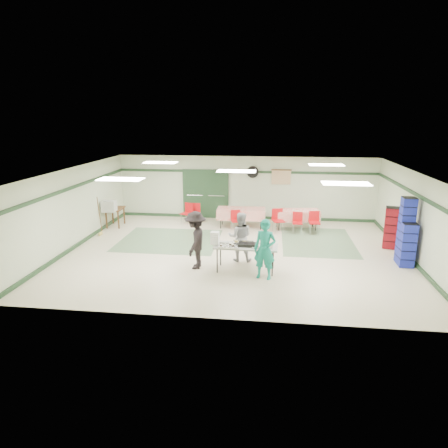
# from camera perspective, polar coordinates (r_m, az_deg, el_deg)

# --- Properties ---
(floor) EXTENTS (11.00, 11.00, 0.00)m
(floor) POSITION_cam_1_polar(r_m,az_deg,el_deg) (13.22, 1.69, -4.03)
(floor) COLOR beige
(floor) RESTS_ON ground
(ceiling) EXTENTS (11.00, 11.00, 0.00)m
(ceiling) POSITION_cam_1_polar(r_m,az_deg,el_deg) (12.58, 1.78, 7.65)
(ceiling) COLOR white
(ceiling) RESTS_ON wall_back
(wall_back) EXTENTS (11.00, 0.00, 11.00)m
(wall_back) POSITION_cam_1_polar(r_m,az_deg,el_deg) (17.23, 3.10, 5.17)
(wall_back) COLOR beige
(wall_back) RESTS_ON floor
(wall_front) EXTENTS (11.00, 0.00, 11.00)m
(wall_front) POSITION_cam_1_polar(r_m,az_deg,el_deg) (8.55, -1.01, -5.41)
(wall_front) COLOR beige
(wall_front) RESTS_ON floor
(wall_left) EXTENTS (0.00, 9.00, 9.00)m
(wall_left) POSITION_cam_1_polar(r_m,az_deg,el_deg) (14.39, -20.65, 2.18)
(wall_left) COLOR beige
(wall_left) RESTS_ON floor
(wall_right) EXTENTS (0.00, 9.00, 9.00)m
(wall_right) POSITION_cam_1_polar(r_m,az_deg,el_deg) (13.52, 25.64, 0.84)
(wall_right) COLOR beige
(wall_right) RESTS_ON floor
(trim_back) EXTENTS (11.00, 0.06, 0.10)m
(trim_back) POSITION_cam_1_polar(r_m,az_deg,el_deg) (17.09, 3.12, 7.46)
(trim_back) COLOR #203B23
(trim_back) RESTS_ON wall_back
(baseboard_back) EXTENTS (11.00, 0.06, 0.12)m
(baseboard_back) POSITION_cam_1_polar(r_m,az_deg,el_deg) (17.47, 3.03, 0.98)
(baseboard_back) COLOR #203B23
(baseboard_back) RESTS_ON floor
(trim_left) EXTENTS (0.06, 9.00, 0.10)m
(trim_left) POSITION_cam_1_polar(r_m,az_deg,el_deg) (14.25, -20.81, 4.91)
(trim_left) COLOR #203B23
(trim_left) RESTS_ON wall_back
(baseboard_left) EXTENTS (0.06, 9.00, 0.12)m
(baseboard_left) POSITION_cam_1_polar(r_m,az_deg,el_deg) (14.70, -20.08, -2.73)
(baseboard_left) COLOR #203B23
(baseboard_left) RESTS_ON floor
(trim_right) EXTENTS (0.06, 9.00, 0.10)m
(trim_right) POSITION_cam_1_polar(r_m,az_deg,el_deg) (13.37, 25.86, 3.75)
(trim_right) COLOR #203B23
(trim_right) RESTS_ON wall_back
(baseboard_right) EXTENTS (0.06, 9.00, 0.12)m
(baseboard_right) POSITION_cam_1_polar(r_m,az_deg,el_deg) (13.86, 24.91, -4.32)
(baseboard_right) COLOR #203B23
(baseboard_right) RESTS_ON floor
(green_patch_a) EXTENTS (3.50, 3.00, 0.01)m
(green_patch_a) POSITION_cam_1_polar(r_m,az_deg,el_deg) (14.57, -7.79, -2.30)
(green_patch_a) COLOR #637F5D
(green_patch_a) RESTS_ON floor
(green_patch_b) EXTENTS (2.50, 3.50, 0.01)m
(green_patch_b) POSITION_cam_1_polar(r_m,az_deg,el_deg) (14.69, 13.18, -2.43)
(green_patch_b) COLOR #637F5D
(green_patch_b) RESTS_ON floor
(double_door_left) EXTENTS (0.90, 0.06, 2.10)m
(double_door_left) POSITION_cam_1_polar(r_m,az_deg,el_deg) (17.50, -4.16, 4.31)
(double_door_left) COLOR gray
(double_door_left) RESTS_ON floor
(double_door_right) EXTENTS (0.90, 0.06, 2.10)m
(double_door_right) POSITION_cam_1_polar(r_m,az_deg,el_deg) (17.35, -1.07, 4.25)
(double_door_right) COLOR gray
(double_door_right) RESTS_ON floor
(door_frame) EXTENTS (2.00, 0.03, 2.15)m
(door_frame) POSITION_cam_1_polar(r_m,az_deg,el_deg) (17.40, -2.65, 4.27)
(door_frame) COLOR #203B23
(door_frame) RESTS_ON floor
(wall_fan) EXTENTS (0.50, 0.10, 0.50)m
(wall_fan) POSITION_cam_1_polar(r_m,az_deg,el_deg) (17.04, 4.13, 7.42)
(wall_fan) COLOR black
(wall_fan) RESTS_ON wall_back
(scroll_banner) EXTENTS (0.80, 0.02, 0.60)m
(scroll_banner) POSITION_cam_1_polar(r_m,az_deg,el_deg) (17.05, 8.17, 6.63)
(scroll_banner) COLOR #D8B487
(scroll_banner) RESTS_ON wall_back
(serving_table) EXTENTS (1.84, 0.80, 0.76)m
(serving_table) POSITION_cam_1_polar(r_m,az_deg,el_deg) (11.47, 3.13, -3.32)
(serving_table) COLOR #A0A09B
(serving_table) RESTS_ON floor
(sheet_tray_right) EXTENTS (0.60, 0.46, 0.02)m
(sheet_tray_right) POSITION_cam_1_polar(r_m,az_deg,el_deg) (11.40, 5.52, -3.19)
(sheet_tray_right) COLOR silver
(sheet_tray_right) RESTS_ON serving_table
(sheet_tray_mid) EXTENTS (0.62, 0.48, 0.02)m
(sheet_tray_mid) POSITION_cam_1_polar(r_m,az_deg,el_deg) (11.60, 2.72, -2.81)
(sheet_tray_mid) COLOR silver
(sheet_tray_mid) RESTS_ON serving_table
(sheet_tray_left) EXTENTS (0.60, 0.47, 0.02)m
(sheet_tray_left) POSITION_cam_1_polar(r_m,az_deg,el_deg) (11.36, 0.72, -3.18)
(sheet_tray_left) COLOR silver
(sheet_tray_left) RESTS_ON serving_table
(baking_pan) EXTENTS (0.52, 0.34, 0.08)m
(baking_pan) POSITION_cam_1_polar(r_m,az_deg,el_deg) (11.43, 3.30, -2.94)
(baking_pan) COLOR black
(baking_pan) RESTS_ON serving_table
(foam_box_stack) EXTENTS (0.24, 0.22, 0.37)m
(foam_box_stack) POSITION_cam_1_polar(r_m,az_deg,el_deg) (11.51, -1.31, -2.03)
(foam_box_stack) COLOR white
(foam_box_stack) RESTS_ON serving_table
(volunteer_teal) EXTENTS (0.69, 0.54, 1.67)m
(volunteer_teal) POSITION_cam_1_polar(r_m,az_deg,el_deg) (10.94, 5.85, -3.64)
(volunteer_teal) COLOR #138674
(volunteer_teal) RESTS_ON floor
(volunteer_grey) EXTENTS (0.75, 0.58, 1.53)m
(volunteer_grey) POSITION_cam_1_polar(r_m,az_deg,el_deg) (12.25, 2.31, -1.85)
(volunteer_grey) COLOR #98979D
(volunteer_grey) RESTS_ON floor
(volunteer_dark) EXTENTS (0.65, 1.11, 1.71)m
(volunteer_dark) POSITION_cam_1_polar(r_m,az_deg,el_deg) (11.66, -4.11, -2.31)
(volunteer_dark) COLOR black
(volunteer_dark) RESTS_ON floor
(dining_table_a) EXTENTS (1.82, 0.98, 0.77)m
(dining_table_a) POSITION_cam_1_polar(r_m,az_deg,el_deg) (16.02, 10.33, 1.31)
(dining_table_a) COLOR red
(dining_table_a) RESTS_ON floor
(dining_table_b) EXTENTS (1.93, 0.90, 0.77)m
(dining_table_b) POSITION_cam_1_polar(r_m,az_deg,el_deg) (16.03, 2.46, 1.55)
(dining_table_b) COLOR red
(dining_table_b) RESTS_ON floor
(chair_a) EXTENTS (0.39, 0.39, 0.80)m
(chair_a) POSITION_cam_1_polar(r_m,az_deg,el_deg) (15.48, 10.46, 0.52)
(chair_a) COLOR red
(chair_a) RESTS_ON floor
(chair_b) EXTENTS (0.53, 0.53, 0.91)m
(chair_b) POSITION_cam_1_polar(r_m,az_deg,el_deg) (15.44, 7.70, 0.85)
(chair_b) COLOR red
(chair_b) RESTS_ON floor
(chair_c) EXTENTS (0.41, 0.41, 0.85)m
(chair_c) POSITION_cam_1_polar(r_m,az_deg,el_deg) (15.53, 12.77, 0.55)
(chair_c) COLOR red
(chair_c) RESTS_ON floor
(chair_d) EXTENTS (0.47, 0.47, 0.82)m
(chair_d) POSITION_cam_1_polar(r_m,az_deg,el_deg) (15.50, 1.71, 0.81)
(chair_d) COLOR red
(chair_d) RESTS_ON floor
(chair_loose_a) EXTENTS (0.40, 0.40, 0.81)m
(chair_loose_a) POSITION_cam_1_polar(r_m,az_deg,el_deg) (16.76, -4.07, 1.88)
(chair_loose_a) COLOR red
(chair_loose_a) RESTS_ON floor
(chair_loose_b) EXTENTS (0.54, 0.54, 0.86)m
(chair_loose_b) POSITION_cam_1_polar(r_m,az_deg,el_deg) (16.62, -5.21, 1.85)
(chair_loose_b) COLOR red
(chair_loose_b) RESTS_ON floor
(crate_stack_blue_a) EXTENTS (0.43, 0.43, 1.34)m
(crate_stack_blue_a) POSITION_cam_1_polar(r_m,az_deg,el_deg) (12.98, 24.72, -2.73)
(crate_stack_blue_a) COLOR #1A2A9D
(crate_stack_blue_a) RESTS_ON floor
(crate_stack_red) EXTENTS (0.53, 0.53, 1.42)m
(crate_stack_red) POSITION_cam_1_polar(r_m,az_deg,el_deg) (14.56, 22.75, -0.50)
(crate_stack_red) COLOR maroon
(crate_stack_red) RESTS_ON floor
(crate_stack_blue_b) EXTENTS (0.41, 0.41, 2.04)m
(crate_stack_blue_b) POSITION_cam_1_polar(r_m,az_deg,el_deg) (13.15, 24.52, -0.88)
(crate_stack_blue_b) COLOR #1A2A9D
(crate_stack_blue_b) RESTS_ON floor
(printer_table) EXTENTS (0.66, 0.97, 0.74)m
(printer_table) POSITION_cam_1_polar(r_m,az_deg,el_deg) (16.72, -15.31, 1.86)
(printer_table) COLOR brown
(printer_table) RESTS_ON floor
(office_printer) EXTENTS (0.57, 0.51, 0.41)m
(office_printer) POSITION_cam_1_polar(r_m,az_deg,el_deg) (16.15, -16.11, 2.46)
(office_printer) COLOR #A9A9A4
(office_printer) RESTS_ON printer_table
(broom) EXTENTS (0.04, 0.23, 1.45)m
(broom) POSITION_cam_1_polar(r_m,az_deg,el_deg) (15.58, -17.34, 1.17)
(broom) COLOR brown
(broom) RESTS_ON floor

